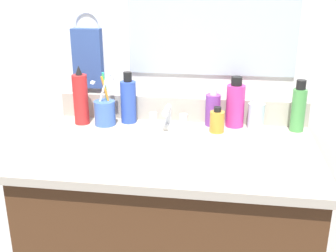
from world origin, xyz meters
TOP-DOWN VIEW (x-y plane):
  - vanity_cabinet at (0.00, 0.00)m, footprint 0.88×0.50m
  - countertop at (0.00, 0.00)m, footprint 0.91×0.55m
  - backsplash at (0.00, 0.26)m, footprint 0.91×0.02m
  - back_wall at (0.00, 0.32)m, footprint 2.01×0.04m
  - towel_ring at (-0.36, 0.30)m, footprint 0.10×0.01m
  - hand_towel at (-0.36, 0.28)m, footprint 0.11×0.04m
  - sink_basin at (-0.04, -0.01)m, footprint 0.36×0.36m
  - faucet at (-0.04, 0.19)m, footprint 0.16×0.10m
  - bottle_gel_clear at (0.27, 0.22)m, footprint 0.06×0.06m
  - bottle_spray_red at (-0.36, 0.18)m, footprint 0.05×0.05m
  - bottle_shampoo_blue at (-0.19, 0.22)m, footprint 0.06×0.06m
  - bottle_oil_amber at (0.14, 0.16)m, footprint 0.05×0.05m
  - bottle_cream_purple at (0.12, 0.23)m, footprint 0.05×0.05m
  - bottle_toner_green at (0.41, 0.21)m, footprint 0.05×0.05m
  - bottle_soap_pink at (0.20, 0.23)m, footprint 0.06×0.06m
  - cup_blue_plastic at (-0.27, 0.18)m, footprint 0.08×0.08m

SIDE VIEW (x-z plane):
  - vanity_cabinet at x=0.00m, z-range 0.00..0.73m
  - back_wall at x=0.00m, z-range 0.00..1.30m
  - sink_basin at x=-0.04m, z-range 0.67..0.78m
  - countertop at x=0.00m, z-range 0.73..0.76m
  - faucet at x=-0.04m, z-range 0.74..0.83m
  - bottle_oil_amber at x=0.14m, z-range 0.75..0.84m
  - backsplash at x=0.00m, z-range 0.76..0.85m
  - bottle_gel_clear at x=0.27m, z-range 0.75..0.86m
  - cup_blue_plastic at x=-0.27m, z-range 0.71..0.90m
  - bottle_cream_purple at x=0.12m, z-range 0.75..0.88m
  - bottle_soap_pink at x=0.20m, z-range 0.75..0.93m
  - bottle_shampoo_blue at x=-0.19m, z-range 0.75..0.93m
  - bottle_toner_green at x=0.41m, z-range 0.75..0.93m
  - bottle_spray_red at x=-0.36m, z-range 0.74..0.96m
  - hand_towel at x=-0.36m, z-range 0.87..1.09m
  - towel_ring at x=-0.36m, z-range 1.05..1.15m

